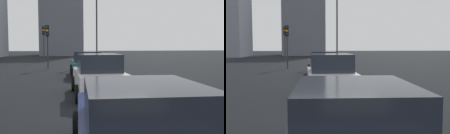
% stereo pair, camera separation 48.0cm
% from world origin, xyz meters
% --- Properties ---
extents(ground_plane, '(160.00, 160.00, 0.20)m').
position_xyz_m(ground_plane, '(0.00, 0.00, -0.10)').
color(ground_plane, black).
extents(car_teal_lead, '(4.60, 2.04, 1.56)m').
position_xyz_m(car_teal_lead, '(10.63, -0.12, 0.75)').
color(car_teal_lead, '#19606B').
rests_on(car_teal_lead, ground_plane).
extents(car_white_second, '(4.20, 2.06, 1.64)m').
position_xyz_m(car_white_second, '(3.71, -0.12, 0.78)').
color(car_white_second, silver).
rests_on(car_white_second, ground_plane).
extents(car_navy_third, '(4.84, 2.25, 1.43)m').
position_xyz_m(car_navy_third, '(-2.89, -0.02, 0.70)').
color(car_navy_third, '#141E4C').
rests_on(car_navy_third, ground_plane).
extents(traffic_light_near_left, '(0.32, 0.28, 3.56)m').
position_xyz_m(traffic_light_near_left, '(16.18, 2.65, 2.57)').
color(traffic_light_near_left, '#2D2D30').
rests_on(traffic_light_near_left, ground_plane).
extents(traffic_light_near_right, '(0.32, 0.28, 3.99)m').
position_xyz_m(traffic_light_near_right, '(24.39, 3.61, 2.87)').
color(traffic_light_near_right, '#2D2D30').
rests_on(traffic_light_near_right, ground_plane).
extents(street_lamp_kerbside, '(0.56, 0.36, 9.10)m').
position_xyz_m(street_lamp_kerbside, '(23.16, -2.13, 5.23)').
color(street_lamp_kerbside, '#2D2D30').
rests_on(street_lamp_kerbside, ground_plane).
extents(building_facade_left, '(11.59, 7.51, 14.51)m').
position_xyz_m(building_facade_left, '(46.83, 2.00, 7.25)').
color(building_facade_left, slate).
rests_on(building_facade_left, ground_plane).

